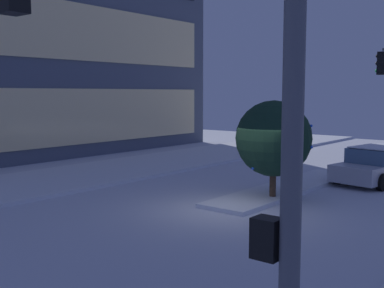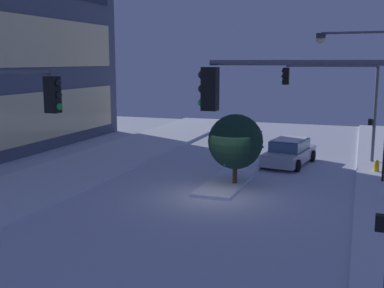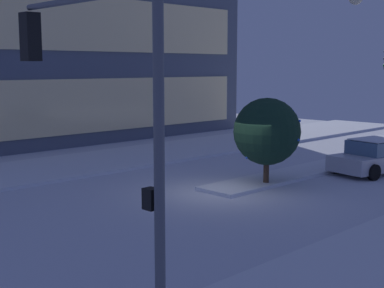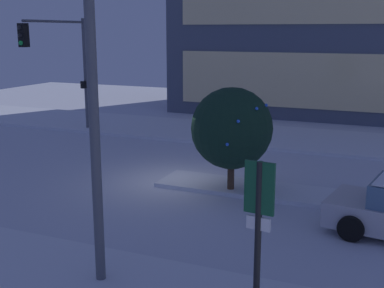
# 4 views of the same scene
# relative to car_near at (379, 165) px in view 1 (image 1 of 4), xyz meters

# --- Properties ---
(ground) EXTENTS (52.00, 52.00, 0.00)m
(ground) POSITION_rel_car_near_xyz_m (-7.70, 2.11, -0.71)
(ground) COLOR silver
(curb_strip_far) EXTENTS (52.00, 5.20, 0.14)m
(curb_strip_far) POSITION_rel_car_near_xyz_m (-7.70, 10.47, -0.64)
(curb_strip_far) COLOR silver
(curb_strip_far) RESTS_ON ground
(median_strip) EXTENTS (9.00, 1.80, 0.14)m
(median_strip) POSITION_rel_car_near_xyz_m (-3.65, 2.19, -0.64)
(median_strip) COLOR silver
(median_strip) RESTS_ON ground
(car_near) EXTENTS (4.90, 2.65, 1.49)m
(car_near) POSITION_rel_car_near_xyz_m (0.00, 0.00, 0.00)
(car_near) COLOR #B7B7C1
(car_near) RESTS_ON ground
(traffic_light_corner_near_left) EXTENTS (0.32, 4.45, 5.98)m
(traffic_light_corner_near_left) POSITION_rel_car_near_xyz_m (-16.38, -2.75, 3.40)
(traffic_light_corner_near_left) COLOR #565960
(traffic_light_corner_near_left) RESTS_ON ground
(decorated_tree_median) EXTENTS (2.57, 2.64, 3.41)m
(decorated_tree_median) POSITION_rel_car_near_xyz_m (-5.61, 1.73, 1.40)
(decorated_tree_median) COLOR #473323
(decorated_tree_median) RESTS_ON ground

